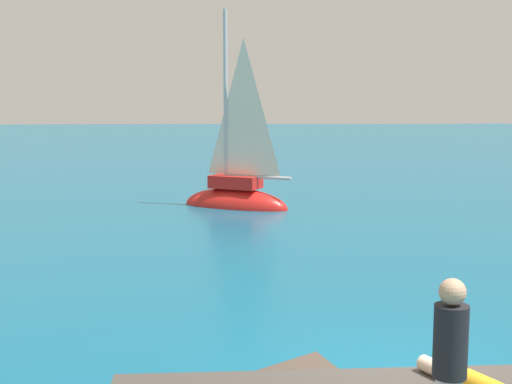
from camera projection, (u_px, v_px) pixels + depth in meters
The scene contains 2 objects.
sailboat_near at pixel (236, 196), 23.60m from camera, with size 3.90×2.81×7.09m.
person_standing at pixel (449, 369), 5.77m from camera, with size 0.28×0.28×1.62m.
Camera 1 is at (-2.18, -8.66, 3.74)m, focal length 49.98 mm.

